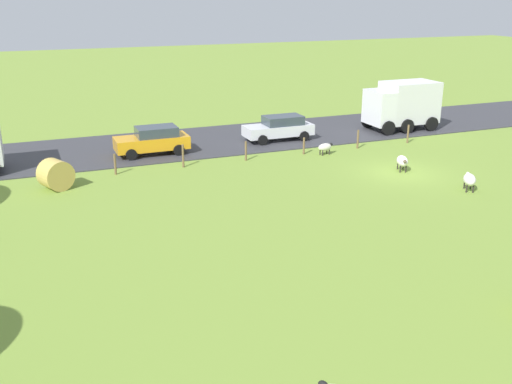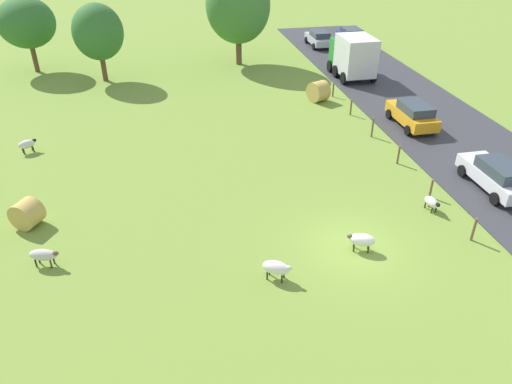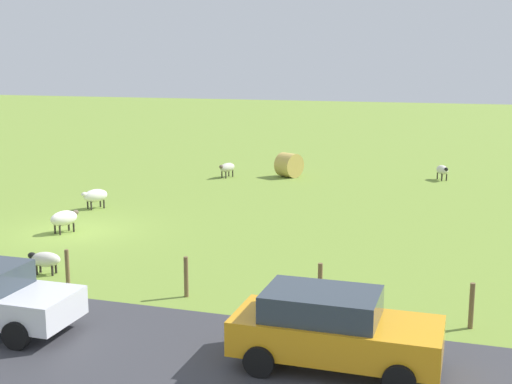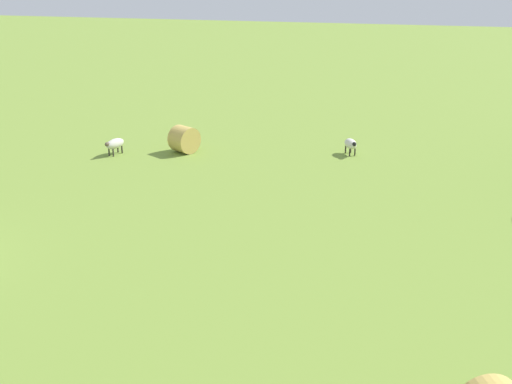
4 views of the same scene
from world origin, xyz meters
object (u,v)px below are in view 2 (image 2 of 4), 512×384
at_px(tree_0, 98,32).
at_px(car_4, 352,37).
at_px(sheep_3, 362,240).
at_px(truck_0, 353,56).
at_px(car_2, 413,114).
at_px(sheep_0, 276,268).
at_px(sheep_1, 43,255).
at_px(hay_bale_1, 318,91).
at_px(sheep_4, 27,144).
at_px(sheep_2, 432,202).
at_px(tree_1, 238,6).
at_px(car_1, 496,175).
at_px(car_0, 319,38).
at_px(hay_bale_0, 27,214).
at_px(tree_2, 26,23).

distance_m(tree_0, car_4, 24.88).
height_order(sheep_3, truck_0, truck_0).
bearing_deg(car_2, sheep_0, -133.84).
height_order(sheep_0, sheep_1, sheep_0).
bearing_deg(hay_bale_1, sheep_4, -166.38).
distance_m(sheep_1, sheep_4, 11.43).
height_order(sheep_2, sheep_3, sheep_3).
relative_size(tree_1, car_4, 1.96).
relative_size(sheep_1, car_4, 0.31).
bearing_deg(car_1, sheep_3, -158.64).
bearing_deg(sheep_1, sheep_0, -16.56).
bearing_deg(sheep_0, car_0, 69.45).
bearing_deg(sheep_2, sheep_1, -178.03).
bearing_deg(hay_bale_1, car_1, -70.71).
bearing_deg(car_2, tree_0, 145.87).
bearing_deg(hay_bale_0, sheep_3, -18.55).
height_order(sheep_4, tree_2, tree_2).
xyz_separation_m(sheep_0, hay_bale_1, (7.69, 18.53, 0.18)).
xyz_separation_m(sheep_1, sheep_2, (17.59, 0.61, -0.09)).
xyz_separation_m(sheep_0, sheep_3, (3.99, 1.05, -0.02)).
distance_m(tree_1, truck_0, 10.78).
relative_size(sheep_3, car_2, 0.29).
height_order(sheep_2, tree_0, tree_0).
bearing_deg(sheep_0, sheep_4, 130.42).
height_order(sheep_3, hay_bale_1, hay_bale_1).
bearing_deg(car_0, tree_1, -154.31).
bearing_deg(sheep_1, sheep_3, -7.18).
relative_size(sheep_0, sheep_4, 1.12).
bearing_deg(sheep_3, tree_2, 121.66).
distance_m(hay_bale_0, car_1, 22.93).
height_order(sheep_3, car_4, car_4).
bearing_deg(truck_0, sheep_1, -136.03).
height_order(car_0, car_2, car_2).
height_order(sheep_4, tree_1, tree_1).
distance_m(sheep_2, car_4, 30.41).
distance_m(sheep_3, car_0, 33.20).
relative_size(car_0, car_4, 0.97).
distance_m(sheep_0, hay_bale_1, 20.06).
bearing_deg(truck_0, hay_bale_1, -133.70).
bearing_deg(sheep_0, hay_bale_1, 67.46).
xyz_separation_m(sheep_3, sheep_4, (-15.75, 12.76, -0.01)).
bearing_deg(car_4, car_1, -96.44).
xyz_separation_m(sheep_2, tree_2, (-22.50, 26.93, 3.64)).
xyz_separation_m(hay_bale_1, tree_0, (-15.74, 7.97, 3.18)).
bearing_deg(sheep_1, hay_bale_1, 43.33).
height_order(hay_bale_0, tree_2, tree_2).
distance_m(hay_bale_1, tree_2, 24.88).
xyz_separation_m(tree_2, car_2, (26.24, -17.49, -3.20)).
xyz_separation_m(sheep_1, tree_1, (12.62, 26.17, 4.49)).
height_order(sheep_0, sheep_3, sheep_0).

